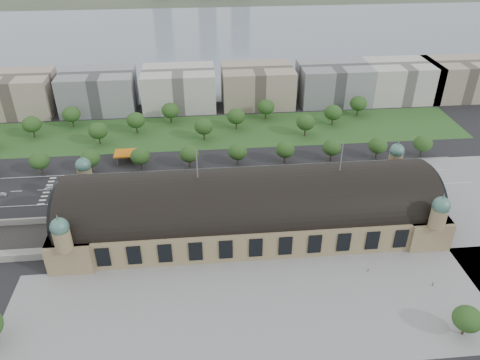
{
  "coord_description": "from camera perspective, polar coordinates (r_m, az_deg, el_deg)",
  "views": [
    {
      "loc": [
        -18.43,
        -151.96,
        117.25
      ],
      "look_at": [
        -2.41,
        15.45,
        14.0
      ],
      "focal_mm": 35.0,
      "sensor_mm": 36.0,
      "label": 1
    }
  ],
  "objects": [
    {
      "name": "parked_car_1",
      "position": [
        212.7,
        -12.68,
        -2.52
      ],
      "size": [
        6.42,
        5.14,
        1.62
      ],
      "primitive_type": "imported",
      "rotation": [
        0.0,
        0.0,
        -1.08
      ],
      "color": "maroon",
      "rests_on": "ground"
    },
    {
      "name": "tree_belt_5",
      "position": [
        281.53,
        -8.5,
        8.37
      ],
      "size": [
        10.4,
        10.4,
        12.48
      ],
      "color": "#2D2116",
      "rests_on": "ground"
    },
    {
      "name": "tree_belt_1",
      "position": [
        285.45,
        -24.06,
        6.22
      ],
      "size": [
        10.4,
        10.4,
        12.48
      ],
      "color": "#2D2116",
      "rests_on": "ground"
    },
    {
      "name": "tree_row_6",
      "position": [
        236.37,
        5.53,
        3.7
      ],
      "size": [
        9.6,
        9.6,
        11.52
      ],
      "color": "#2D2116",
      "rests_on": "ground"
    },
    {
      "name": "office_2",
      "position": [
        309.95,
        -16.86,
        10.34
      ],
      "size": [
        45.0,
        32.0,
        24.0
      ],
      "primitive_type": "cube",
      "color": "gray",
      "rests_on": "ground"
    },
    {
      "name": "office_5",
      "position": [
        316.38,
        11.33,
        11.51
      ],
      "size": [
        45.0,
        32.0,
        24.0
      ],
      "primitive_type": "cube",
      "color": "gray",
      "rests_on": "ground"
    },
    {
      "name": "office_7",
      "position": [
        349.79,
        25.08,
        11.1
      ],
      "size": [
        45.0,
        32.0,
        24.0
      ],
      "primitive_type": "cube",
      "color": "#A2917F",
      "rests_on": "ground"
    },
    {
      "name": "tree_row_9",
      "position": [
        259.16,
        21.42,
        4.17
      ],
      "size": [
        9.6,
        9.6,
        11.52
      ],
      "color": "#2D2116",
      "rests_on": "ground"
    },
    {
      "name": "tree_row_1",
      "position": [
        245.13,
        -23.26,
        2.17
      ],
      "size": [
        9.6,
        9.6,
        11.52
      ],
      "color": "#2D2116",
      "rests_on": "ground"
    },
    {
      "name": "parked_car_3",
      "position": [
        214.64,
        -16.96,
        -2.92
      ],
      "size": [
        4.02,
        3.13,
        1.28
      ],
      "primitive_type": "imported",
      "rotation": [
        0.0,
        0.0,
        -1.07
      ],
      "color": "#53565A",
      "rests_on": "ground"
    },
    {
      "name": "tree_row_8",
      "position": [
        249.49,
        16.45,
        4.06
      ],
      "size": [
        9.6,
        9.6,
        11.52
      ],
      "color": "#2D2116",
      "rests_on": "ground"
    },
    {
      "name": "traffic_car_6",
      "position": [
        241.62,
        22.76,
        0.02
      ],
      "size": [
        5.62,
        3.09,
        1.49
      ],
      "primitive_type": "imported",
      "rotation": [
        0.0,
        0.0,
        -1.69
      ],
      "color": "#BABABC",
      "rests_on": "ground"
    },
    {
      "name": "traffic_car_2",
      "position": [
        220.18,
        -17.12,
        -2.0
      ],
      "size": [
        5.02,
        2.7,
        1.34
      ],
      "primitive_type": "imported",
      "rotation": [
        0.0,
        0.0,
        -1.67
      ],
      "color": "black",
      "rests_on": "ground"
    },
    {
      "name": "plaza_south",
      "position": [
        161.9,
        6.62,
        -15.14
      ],
      "size": [
        190.0,
        48.0,
        0.12
      ],
      "primitive_type": "cube",
      "color": "gray",
      "rests_on": "ground"
    },
    {
      "name": "tree_belt_3",
      "position": [
        264.78,
        -16.93,
        5.76
      ],
      "size": [
        10.4,
        10.4,
        12.48
      ],
      "color": "#2D2116",
      "rests_on": "ground"
    },
    {
      "name": "pedestrian_1",
      "position": [
        180.41,
        22.46,
        -11.63
      ],
      "size": [
        0.51,
        0.66,
        1.63
      ],
      "primitive_type": "imported",
      "rotation": [
        0.0,
        0.0,
        1.36
      ],
      "color": "gray",
      "rests_on": "ground"
    },
    {
      "name": "traffic_car_3",
      "position": [
        225.3,
        -3.52,
        0.33
      ],
      "size": [
        5.01,
        2.2,
        1.43
      ],
      "primitive_type": "imported",
      "rotation": [
        0.0,
        0.0,
        1.61
      ],
      "color": "maroon",
      "rests_on": "ground"
    },
    {
      "name": "tree_belt_10",
      "position": [
        281.18,
        11.3,
        8.07
      ],
      "size": [
        10.4,
        10.4,
        12.48
      ],
      "color": "#2D2116",
      "rests_on": "ground"
    },
    {
      "name": "tree_row_7",
      "position": [
        241.83,
        11.14,
        3.9
      ],
      "size": [
        9.6,
        9.6,
        11.52
      ],
      "color": "#2D2116",
      "rests_on": "ground"
    },
    {
      "name": "parked_car_6",
      "position": [
        208.59,
        -5.0,
        -2.57
      ],
      "size": [
        4.89,
        3.81,
        1.32
      ],
      "primitive_type": "imported",
      "rotation": [
        0.0,
        0.0,
        -1.07
      ],
      "color": "black",
      "rests_on": "ground"
    },
    {
      "name": "office_4",
      "position": [
        306.2,
        2.12,
        11.42
      ],
      "size": [
        45.0,
        32.0,
        24.0
      ],
      "primitive_type": "cube",
      "color": "#A2917F",
      "rests_on": "ground"
    },
    {
      "name": "tree_belt_6",
      "position": [
        259.11,
        -4.45,
        6.52
      ],
      "size": [
        10.4,
        10.4,
        12.48
      ],
      "color": "#2D2116",
      "rests_on": "ground"
    },
    {
      "name": "tree_belt_7",
      "position": [
        270.88,
        -0.47,
        7.77
      ],
      "size": [
        10.4,
        10.4,
        12.48
      ],
      "color": "#2D2116",
      "rests_on": "ground"
    },
    {
      "name": "tree_plaza_s",
      "position": [
        163.72,
        25.99,
        -14.98
      ],
      "size": [
        9.0,
        9.0,
        10.64
      ],
      "color": "#2D2116",
      "rests_on": "ground"
    },
    {
      "name": "lake",
      "position": [
        465.35,
        -3.16,
        16.91
      ],
      "size": [
        700.0,
        320.0,
        0.08
      ],
      "primitive_type": "cube",
      "color": "slate",
      "rests_on": "ground"
    },
    {
      "name": "station",
      "position": [
        186.75,
        1.19,
        -3.41
      ],
      "size": [
        150.0,
        48.4,
        44.3
      ],
      "color": "#8E7D58",
      "rests_on": "ground"
    },
    {
      "name": "tree_row_5",
      "position": [
        233.26,
        -0.29,
        3.46
      ],
      "size": [
        9.6,
        9.6,
        11.52
      ],
      "color": "#2D2116",
      "rests_on": "ground"
    },
    {
      "name": "grass_belt",
      "position": [
        271.6,
        -4.23,
        5.88
      ],
      "size": [
        300.0,
        45.0,
        0.1
      ],
      "primitive_type": "cube",
      "color": "#285321",
      "rests_on": "ground"
    },
    {
      "name": "bus_east",
      "position": [
        216.23,
        5.41,
        -0.86
      ],
      "size": [
        13.48,
        4.08,
        3.7
      ],
      "primitive_type": "imported",
      "rotation": [
        0.0,
        0.0,
        1.64
      ],
      "color": "beige",
      "rests_on": "ground"
    },
    {
      "name": "tree_belt_2",
      "position": [
        290.51,
        -19.87,
        7.55
      ],
      "size": [
        10.4,
        10.4,
        12.48
      ],
      "color": "#2D2116",
      "rests_on": "ground"
    },
    {
      "name": "parked_car_0",
      "position": [
        215.16,
        -18.74,
        -3.17
      ],
      "size": [
        4.04,
        3.49,
        1.32
      ],
      "primitive_type": "imported",
      "rotation": [
        0.0,
        0.0,
        -0.94
      ],
      "color": "black",
      "rests_on": "ground"
    },
    {
      "name": "tree_belt_4",
      "position": [
        272.36,
        -12.6,
        7.13
      ],
      "size": [
        10.4,
        10.4,
        12.48
      ],
      "color": "#2D2116",
      "rests_on": "ground"
    },
    {
      "name": "office_3",
      "position": [
        304.0,
        -7.45,
        11.03
      ],
      "size": [
        45.0,
        32.0,
        24.0
      ],
      "primitive_type": "cube",
      "color": "#B8B6AF",
      "rests_on": "ground"
    },
    {
      "name": "road_slab",
      "position": [
        223.24,
        -5.05,
        -0.27
      ],
      "size": [
        260.0,
        26.0,
        0.1
      ],
      "primitive_type": "cube",
      "color": "black",
      "rests_on": "ground"
    },
    {
      "name": "parked_car_4",
      "position": [
        213.42,
        -11.41,
        -2.27
      ],
      "size": [
        4.17,
        3.75,
        1.38
      ],
      "primitive_type": "imported",
      "rotation": [
        0.0,
        0.0,
        -0.9
      ],
      "color": "silver",
      "rests_on": "ground"
    },
    {
      "name": "bus_mid",
      "position": [
        218.73,
        4.94,
        -0.55
      ],
      "size": [
        10.48,
        2.53,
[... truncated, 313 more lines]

